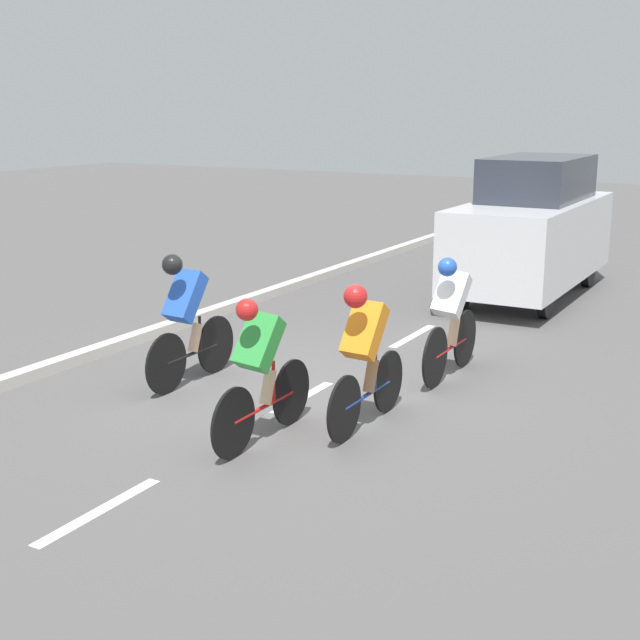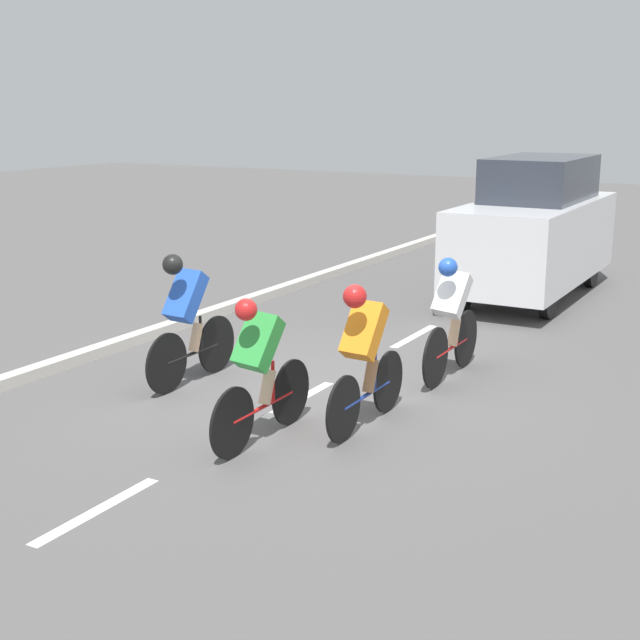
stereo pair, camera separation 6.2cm
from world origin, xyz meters
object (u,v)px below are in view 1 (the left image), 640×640
object	(u,v)px
cyclist_blue	(187,316)
support_car	(532,229)
cyclist_white	(451,315)
cyclist_orange	(365,352)
cyclist_green	(260,367)

from	to	relation	value
cyclist_blue	support_car	xyz separation A→B (m)	(-2.08, -6.80, 0.33)
cyclist_white	cyclist_orange	size ratio (longest dim) A/B	1.02
cyclist_green	cyclist_orange	world-z (taller)	cyclist_orange
cyclist_green	cyclist_blue	world-z (taller)	cyclist_blue
cyclist_white	cyclist_orange	distance (m)	2.03
cyclist_green	cyclist_orange	xyz separation A→B (m)	(-0.70, -0.84, 0.04)
cyclist_blue	cyclist_orange	bearing A→B (deg)	172.80
cyclist_white	support_car	distance (m)	5.12
cyclist_white	cyclist_blue	world-z (taller)	cyclist_blue
cyclist_orange	cyclist_blue	bearing A→B (deg)	-7.20
cyclist_green	support_car	size ratio (longest dim) A/B	0.38
cyclist_white	support_car	size ratio (longest dim) A/B	0.38
cyclist_green	cyclist_blue	size ratio (longest dim) A/B	1.04
cyclist_white	cyclist_blue	size ratio (longest dim) A/B	1.03
cyclist_white	cyclist_blue	bearing A→B (deg)	33.64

